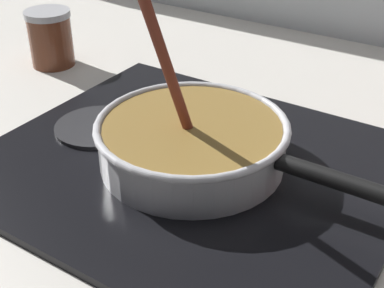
# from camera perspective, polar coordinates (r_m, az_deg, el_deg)

# --- Properties ---
(ground) EXTENTS (2.40, 1.60, 0.04)m
(ground) POSITION_cam_1_polar(r_m,az_deg,el_deg) (0.69, -12.79, -8.50)
(ground) COLOR beige
(hob_plate) EXTENTS (0.56, 0.48, 0.01)m
(hob_plate) POSITION_cam_1_polar(r_m,az_deg,el_deg) (0.74, 0.00, -2.34)
(hob_plate) COLOR black
(hob_plate) RESTS_ON ground
(burner_ring) EXTENTS (0.21, 0.21, 0.01)m
(burner_ring) POSITION_cam_1_polar(r_m,az_deg,el_deg) (0.73, 0.00, -1.69)
(burner_ring) COLOR #592D0C
(burner_ring) RESTS_ON hob_plate
(spare_burner) EXTENTS (0.13, 0.13, 0.01)m
(spare_burner) POSITION_cam_1_polar(r_m,az_deg,el_deg) (0.83, -10.19, 1.86)
(spare_burner) COLOR #262628
(spare_burner) RESTS_ON hob_plate
(cooking_pan) EXTENTS (0.42, 0.26, 0.32)m
(cooking_pan) POSITION_cam_1_polar(r_m,az_deg,el_deg) (0.72, 0.13, 0.34)
(cooking_pan) COLOR silver
(cooking_pan) RESTS_ON hob_plate
(condiment_jar) EXTENTS (0.09, 0.09, 0.11)m
(condiment_jar) POSITION_cam_1_polar(r_m,az_deg,el_deg) (1.09, -14.98, 10.96)
(condiment_jar) COLOR brown
(condiment_jar) RESTS_ON ground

